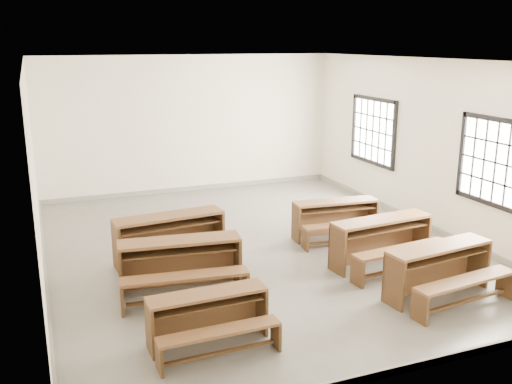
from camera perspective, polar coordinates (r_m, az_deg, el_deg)
name	(u,v)px	position (r m, az deg, el deg)	size (l,w,h in m)	color
room	(261,125)	(9.54, 0.51, 6.70)	(8.50, 8.50, 3.20)	slate
desk_set_0	(209,315)	(6.89, -4.75, -12.15)	(1.44, 0.77, 0.64)	brown
desk_set_1	(181,262)	(8.23, -7.55, -6.97)	(1.82, 1.10, 0.78)	brown
desk_set_2	(171,236)	(9.30, -8.52, -4.34)	(1.86, 1.10, 0.80)	brown
desk_set_3	(441,268)	(8.44, 17.99, -7.19)	(1.74, 1.05, 0.74)	brown
desk_set_4	(383,239)	(9.33, 12.59, -4.57)	(1.79, 1.05, 0.77)	brown
desk_set_5	(336,217)	(10.46, 8.04, -2.46)	(1.62, 0.95, 0.70)	brown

